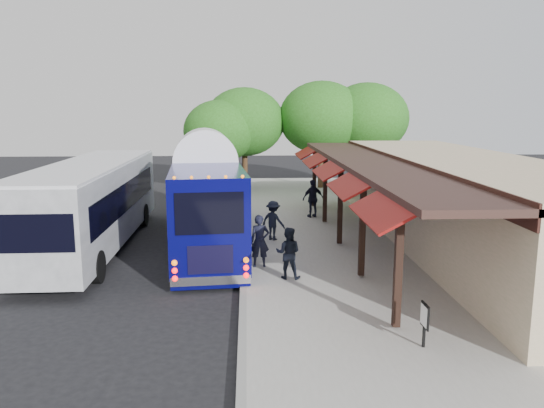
# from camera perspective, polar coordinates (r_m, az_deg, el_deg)

# --- Properties ---
(ground) EXTENTS (90.00, 90.00, 0.00)m
(ground) POSITION_cam_1_polar(r_m,az_deg,el_deg) (16.90, -3.25, -8.54)
(ground) COLOR black
(ground) RESTS_ON ground
(sidewalk) EXTENTS (10.00, 40.00, 0.15)m
(sidewalk) POSITION_cam_1_polar(r_m,az_deg,el_deg) (21.26, 10.49, -4.52)
(sidewalk) COLOR #9E9B93
(sidewalk) RESTS_ON ground
(curb) EXTENTS (0.20, 40.00, 0.16)m
(curb) POSITION_cam_1_polar(r_m,az_deg,el_deg) (20.71, -3.02, -4.76)
(curb) COLOR gray
(curb) RESTS_ON ground
(station_shelter) EXTENTS (8.15, 20.00, 3.60)m
(station_shelter) POSITION_cam_1_polar(r_m,az_deg,el_deg) (21.90, 19.29, 0.25)
(station_shelter) COLOR tan
(station_shelter) RESTS_ON ground
(coach_bus) EXTENTS (3.52, 11.73, 3.70)m
(coach_bus) POSITION_cam_1_polar(r_m,az_deg,el_deg) (21.18, -7.12, 0.81)
(coach_bus) COLOR #070751
(coach_bus) RESTS_ON ground
(city_bus) EXTENTS (2.91, 12.57, 3.37)m
(city_bus) POSITION_cam_1_polar(r_m,az_deg,el_deg) (21.82, -18.77, 0.28)
(city_bus) COLOR gray
(city_bus) RESTS_ON ground
(ped_a) EXTENTS (0.66, 0.44, 1.77)m
(ped_a) POSITION_cam_1_polar(r_m,az_deg,el_deg) (17.89, -1.32, -4.01)
(ped_a) COLOR black
(ped_a) RESTS_ON sidewalk
(ped_b) EXTENTS (0.91, 0.78, 1.64)m
(ped_b) POSITION_cam_1_polar(r_m,az_deg,el_deg) (16.69, 1.75, -5.29)
(ped_b) COLOR black
(ped_b) RESTS_ON sidewalk
(ped_c) EXTENTS (1.18, 0.78, 1.86)m
(ped_c) POSITION_cam_1_polar(r_m,az_deg,el_deg) (25.98, 4.43, 0.60)
(ped_c) COLOR black
(ped_c) RESTS_ON sidewalk
(ped_d) EXTENTS (1.19, 1.07, 1.60)m
(ped_d) POSITION_cam_1_polar(r_m,az_deg,el_deg) (21.48, 0.13, -1.78)
(ped_d) COLOR black
(ped_d) RESTS_ON sidewalk
(sign_board) EXTENTS (0.07, 0.47, 1.03)m
(sign_board) POSITION_cam_1_polar(r_m,az_deg,el_deg) (12.56, 16.10, -11.68)
(sign_board) COLOR black
(sign_board) RESTS_ON sidewalk
(tree_left) EXTENTS (5.29, 5.29, 6.77)m
(tree_left) POSITION_cam_1_polar(r_m,az_deg,el_deg) (35.31, -2.98, 8.80)
(tree_left) COLOR #382314
(tree_left) RESTS_ON ground
(tree_mid) EXTENTS (5.62, 5.62, 7.19)m
(tree_mid) POSITION_cam_1_polar(r_m,az_deg,el_deg) (35.48, 5.34, 9.23)
(tree_mid) COLOR #382314
(tree_mid) RESTS_ON ground
(tree_right) EXTENTS (5.54, 5.54, 7.10)m
(tree_right) POSITION_cam_1_polar(r_m,az_deg,el_deg) (36.16, 10.14, 9.03)
(tree_right) COLOR #382314
(tree_right) RESTS_ON ground
(tree_far) EXTENTS (4.65, 4.65, 5.96)m
(tree_far) POSITION_cam_1_polar(r_m,az_deg,el_deg) (34.17, -5.63, 7.79)
(tree_far) COLOR #382314
(tree_far) RESTS_ON ground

